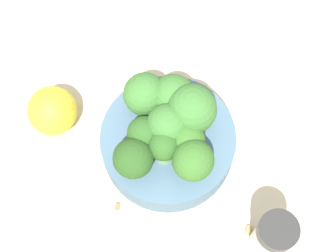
# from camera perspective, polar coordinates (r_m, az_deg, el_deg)

# --- Properties ---
(ground_plane) EXTENTS (3.00, 3.00, 0.00)m
(ground_plane) POSITION_cam_1_polar(r_m,az_deg,el_deg) (0.65, 0.00, -2.35)
(ground_plane) COLOR beige
(bowl) EXTENTS (0.15, 0.15, 0.04)m
(bowl) POSITION_cam_1_polar(r_m,az_deg,el_deg) (0.63, 0.00, -1.77)
(bowl) COLOR slate
(bowl) RESTS_ON ground_plane
(broccoli_floret_0) EXTENTS (0.05, 0.05, 0.05)m
(broccoli_floret_0) POSITION_cam_1_polar(r_m,az_deg,el_deg) (0.60, -2.24, 3.25)
(broccoli_floret_0) COLOR #84AD66
(broccoli_floret_0) RESTS_ON bowl
(broccoli_floret_1) EXTENTS (0.05, 0.05, 0.06)m
(broccoli_floret_1) POSITION_cam_1_polar(r_m,az_deg,el_deg) (0.58, -0.28, 0.24)
(broccoli_floret_1) COLOR #8EB770
(broccoli_floret_1) RESTS_ON bowl
(broccoli_floret_2) EXTENTS (0.03, 0.03, 0.05)m
(broccoli_floret_2) POSITION_cam_1_polar(r_m,az_deg,el_deg) (0.58, -0.43, -2.09)
(broccoli_floret_2) COLOR #8EB770
(broccoli_floret_2) RESTS_ON bowl
(broccoli_floret_3) EXTENTS (0.04, 0.04, 0.06)m
(broccoli_floret_3) POSITION_cam_1_polar(r_m,az_deg,el_deg) (0.57, 2.91, -3.34)
(broccoli_floret_3) COLOR #7A9E5B
(broccoli_floret_3) RESTS_ON bowl
(broccoli_floret_4) EXTENTS (0.04, 0.04, 0.05)m
(broccoli_floret_4) POSITION_cam_1_polar(r_m,az_deg,el_deg) (0.58, -3.54, -3.33)
(broccoli_floret_4) COLOR #7A9E5B
(broccoli_floret_4) RESTS_ON bowl
(broccoli_floret_5) EXTENTS (0.05, 0.05, 0.07)m
(broccoli_floret_5) POSITION_cam_1_polar(r_m,az_deg,el_deg) (0.58, 2.65, 1.36)
(broccoli_floret_5) COLOR #7A9E5B
(broccoli_floret_5) RESTS_ON bowl
(broccoli_floret_6) EXTENTS (0.04, 0.04, 0.05)m
(broccoli_floret_6) POSITION_cam_1_polar(r_m,az_deg,el_deg) (0.58, 1.88, -1.43)
(broccoli_floret_6) COLOR #8EB770
(broccoli_floret_6) RESTS_ON bowl
(broccoli_floret_7) EXTENTS (0.04, 0.04, 0.05)m
(broccoli_floret_7) POSITION_cam_1_polar(r_m,az_deg,el_deg) (0.59, -2.41, -0.80)
(broccoli_floret_7) COLOR #84AD66
(broccoli_floret_7) RESTS_ON bowl
(broccoli_floret_8) EXTENTS (0.05, 0.05, 0.06)m
(broccoli_floret_8) POSITION_cam_1_polar(r_m,az_deg,el_deg) (0.60, 0.52, 2.95)
(broccoli_floret_8) COLOR #84AD66
(broccoli_floret_8) RESTS_ON bowl
(pepper_shaker) EXTENTS (0.04, 0.04, 0.08)m
(pepper_shaker) POSITION_cam_1_polar(r_m,az_deg,el_deg) (0.60, 10.56, -10.99)
(pepper_shaker) COLOR silver
(pepper_shaker) RESTS_ON ground_plane
(lemon_wedge) EXTENTS (0.06, 0.06, 0.06)m
(lemon_wedge) POSITION_cam_1_polar(r_m,az_deg,el_deg) (0.65, -11.65, 1.53)
(lemon_wedge) COLOR yellow
(lemon_wedge) RESTS_ON ground_plane
(almond_crumb_0) EXTENTS (0.01, 0.01, 0.01)m
(almond_crumb_0) POSITION_cam_1_polar(r_m,az_deg,el_deg) (0.63, -5.16, -8.13)
(almond_crumb_0) COLOR olive
(almond_crumb_0) RESTS_ON ground_plane
(almond_crumb_1) EXTENTS (0.01, 0.01, 0.01)m
(almond_crumb_1) POSITION_cam_1_polar(r_m,az_deg,el_deg) (0.63, 8.21, -10.33)
(almond_crumb_1) COLOR #AD7F4C
(almond_crumb_1) RESTS_ON ground_plane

